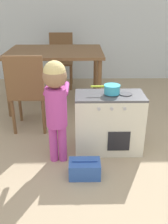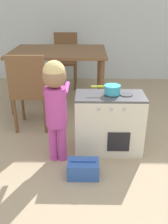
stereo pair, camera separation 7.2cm
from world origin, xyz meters
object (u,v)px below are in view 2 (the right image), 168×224
object	(u,v)px
dining_table	(59,57)
dining_chair_far	(66,59)
play_kitchen	(109,123)
child_figure	(55,97)
toy_pot	(112,89)
dining_chair_near	(30,91)
toy_basket	(83,169)

from	to	relation	value
dining_table	dining_chair_far	world-z (taller)	dining_chair_far
play_kitchen	child_figure	xyz separation A→B (m)	(-0.48, -0.18, 0.33)
dining_table	play_kitchen	bearing A→B (deg)	-63.25
toy_pot	dining_chair_near	xyz separation A→B (m)	(-0.85, 0.42, -0.17)
dining_chair_near	dining_chair_far	size ratio (longest dim) A/B	1.00
toy_pot	toy_basket	distance (m)	0.74
toy_pot	dining_chair_near	world-z (taller)	dining_chair_near
play_kitchen	dining_chair_near	distance (m)	0.95
dining_table	dining_chair_far	distance (m)	0.85
toy_pot	dining_table	distance (m)	1.33
play_kitchen	child_figure	bearing A→B (deg)	-159.66
play_kitchen	dining_chair_near	world-z (taller)	dining_chair_near
child_figure	dining_table	size ratio (longest dim) A/B	0.75
play_kitchen	toy_basket	bearing A→B (deg)	-119.53
dining_chair_far	child_figure	bearing A→B (deg)	92.81
child_figure	toy_pot	bearing A→B (deg)	19.90
play_kitchen	dining_table	distance (m)	1.38
toy_basket	dining_table	distance (m)	1.75
play_kitchen	dining_chair_near	size ratio (longest dim) A/B	0.73
dining_chair_near	dining_chair_far	xyz separation A→B (m)	(0.25, 1.60, 0.00)
child_figure	dining_chair_far	size ratio (longest dim) A/B	1.07
toy_basket	dining_chair_near	size ratio (longest dim) A/B	0.30
play_kitchen	toy_pot	xyz separation A→B (m)	(0.01, 0.00, 0.34)
toy_pot	toy_basket	size ratio (longest dim) A/B	1.02
toy_basket	dining_chair_far	xyz separation A→B (m)	(-0.34, 2.43, 0.39)
play_kitchen	dining_chair_near	xyz separation A→B (m)	(-0.83, 0.42, 0.17)
toy_pot	dining_chair_near	bearing A→B (deg)	153.79
dining_chair_far	dining_chair_near	bearing A→B (deg)	81.14
toy_pot	dining_chair_near	distance (m)	0.96
toy_basket	dining_chair_far	world-z (taller)	dining_chair_far
child_figure	toy_basket	xyz separation A→B (m)	(0.24, -0.24, -0.55)
dining_chair_far	toy_pot	bearing A→B (deg)	106.50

